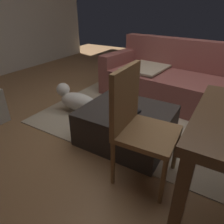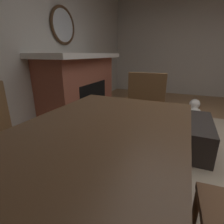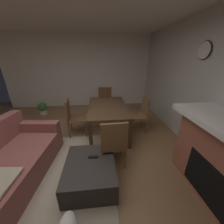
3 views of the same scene
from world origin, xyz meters
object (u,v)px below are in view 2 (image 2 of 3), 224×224
at_px(fireplace, 80,85).
at_px(round_wall_mirror, 63,26).
at_px(small_dog, 194,114).
at_px(dining_table, 95,146).
at_px(ottoman_coffee_table, 178,132).
at_px(dining_chair_west, 144,109).
at_px(tv_remote, 175,120).

distance_m(fireplace, round_wall_mirror, 1.07).
bearing_deg(round_wall_mirror, fireplace, 90.00).
relative_size(round_wall_mirror, small_dog, 1.04).
bearing_deg(dining_table, ottoman_coffee_table, 165.06).
height_order(round_wall_mirror, dining_chair_west, round_wall_mirror).
bearing_deg(dining_table, small_dog, 165.50).
relative_size(ottoman_coffee_table, small_dog, 1.45).
distance_m(tv_remote, dining_table, 1.42).
bearing_deg(ottoman_coffee_table, dining_table, -14.94).
distance_m(round_wall_mirror, small_dog, 2.74).
relative_size(fireplace, dining_table, 1.23).
xyz_separation_m(fireplace, dining_chair_west, (0.86, 1.43, -0.05)).
bearing_deg(fireplace, round_wall_mirror, -90.00).
height_order(dining_table, small_dog, dining_table).
height_order(tv_remote, dining_table, dining_table).
relative_size(ottoman_coffee_table, dining_chair_west, 0.96).
bearing_deg(round_wall_mirror, ottoman_coffee_table, 74.72).
bearing_deg(dining_chair_west, tv_remote, 116.98).
relative_size(dining_chair_west, small_dog, 1.51).
bearing_deg(fireplace, tv_remote, 68.80).
bearing_deg(small_dog, dining_table, -14.50).
bearing_deg(small_dog, tv_remote, -14.97).
distance_m(ottoman_coffee_table, dining_table, 1.59).
distance_m(dining_table, small_dog, 2.45).
distance_m(fireplace, small_dog, 2.09).
xyz_separation_m(round_wall_mirror, tv_remote, (0.69, 2.06, -1.23)).
bearing_deg(dining_table, tv_remote, 165.84).
distance_m(round_wall_mirror, dining_table, 2.83).
relative_size(fireplace, ottoman_coffee_table, 2.15).
bearing_deg(ottoman_coffee_table, small_dog, 166.26).
distance_m(fireplace, ottoman_coffee_table, 1.95).
distance_m(tv_remote, small_dog, 1.02).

